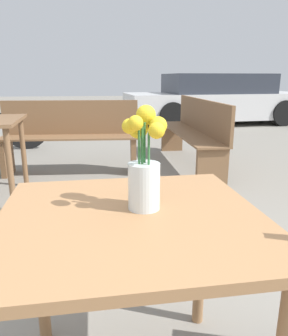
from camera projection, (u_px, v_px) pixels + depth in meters
name	position (u px, v px, depth m)	size (l,w,h in m)	color
table_front	(132.00, 246.00, 1.03)	(0.84, 0.79, 0.70)	#9E7047
flower_vase	(144.00, 169.00, 1.02)	(0.14, 0.15, 0.33)	silver
bench_near	(71.00, 134.00, 3.86)	(1.61, 0.45, 0.85)	brown
bench_middle	(194.00, 129.00, 4.13)	(0.37, 2.00, 0.85)	brown
parked_car	(216.00, 100.00, 8.06)	(4.54, 2.00, 1.20)	silver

